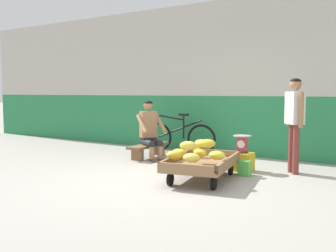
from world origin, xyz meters
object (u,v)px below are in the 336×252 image
at_px(weighing_scale, 242,144).
at_px(shopping_bag, 244,168).
at_px(vendor_seated, 150,130).
at_px(customer_adult, 295,115).
at_px(banana_cart, 202,164).
at_px(plastic_crate, 242,162).
at_px(bicycle_near_left, 179,137).
at_px(low_bench, 148,148).

distance_m(weighing_scale, shopping_bag, 0.55).
bearing_deg(vendor_seated, customer_adult, 2.06).
height_order(banana_cart, weighing_scale, weighing_scale).
distance_m(plastic_crate, shopping_bag, 0.43).
height_order(plastic_crate, customer_adult, customer_adult).
relative_size(bicycle_near_left, customer_adult, 1.08).
xyz_separation_m(banana_cart, shopping_bag, (0.43, 0.60, -0.12)).
relative_size(plastic_crate, customer_adult, 0.24).
relative_size(low_bench, weighing_scale, 3.71).
bearing_deg(low_bench, plastic_crate, -5.18).
xyz_separation_m(plastic_crate, bicycle_near_left, (-1.87, 1.04, 0.20)).
relative_size(customer_adult, shopping_bag, 6.38).
height_order(low_bench, bicycle_near_left, bicycle_near_left).
height_order(low_bench, vendor_seated, vendor_seated).
height_order(vendor_seated, shopping_bag, vendor_seated).
distance_m(plastic_crate, weighing_scale, 0.30).
xyz_separation_m(banana_cart, bicycle_near_left, (-1.64, 2.02, 0.11)).
bearing_deg(customer_adult, low_bench, -178.93).
relative_size(weighing_scale, bicycle_near_left, 0.18).
bearing_deg(customer_adult, vendor_seated, -177.94).
distance_m(vendor_seated, shopping_bag, 2.30).
relative_size(vendor_seated, shopping_bag, 4.75).
xyz_separation_m(low_bench, customer_adult, (2.85, 0.05, 0.75)).
height_order(vendor_seated, bicycle_near_left, vendor_seated).
distance_m(plastic_crate, customer_adult, 1.15).
bearing_deg(low_bench, weighing_scale, -5.21).
relative_size(vendor_seated, weighing_scale, 3.80).
xyz_separation_m(customer_adult, shopping_bag, (-0.58, -0.63, -0.83)).
height_order(vendor_seated, weighing_scale, vendor_seated).
xyz_separation_m(banana_cart, plastic_crate, (0.23, 0.98, -0.09)).
distance_m(vendor_seated, customer_adult, 2.81).
bearing_deg(customer_adult, plastic_crate, -162.93).
height_order(low_bench, shopping_bag, low_bench).
relative_size(banana_cart, low_bench, 1.42).
distance_m(banana_cart, bicycle_near_left, 2.60).
distance_m(low_bench, bicycle_near_left, 0.89).
bearing_deg(plastic_crate, low_bench, 174.82).
relative_size(vendor_seated, customer_adult, 0.75).
bearing_deg(banana_cart, customer_adult, 50.41).
height_order(plastic_crate, shopping_bag, plastic_crate).
distance_m(vendor_seated, weighing_scale, 2.00).
bearing_deg(weighing_scale, banana_cart, -103.01).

